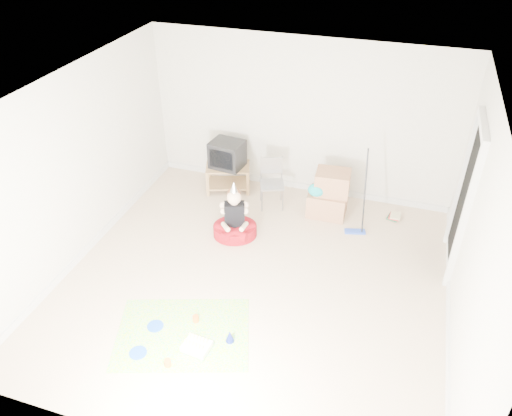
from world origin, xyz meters
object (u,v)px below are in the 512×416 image
(crt_tv, at_px, (227,154))
(cardboard_boxes, at_px, (329,194))
(folding_chair, at_px, (272,185))
(birthday_cake, at_px, (197,347))
(tv_stand, at_px, (228,176))
(seated_woman, at_px, (235,224))

(crt_tv, bearing_deg, cardboard_boxes, 0.75)
(folding_chair, bearing_deg, cardboard_boxes, 2.95)
(crt_tv, xyz_separation_m, folding_chair, (0.85, -0.26, -0.28))
(birthday_cake, bearing_deg, tv_stand, 104.43)
(folding_chair, distance_m, seated_woman, 1.01)
(crt_tv, height_order, birthday_cake, crt_tv)
(crt_tv, distance_m, birthday_cake, 3.56)
(crt_tv, height_order, folding_chair, crt_tv)
(birthday_cake, bearing_deg, seated_woman, 98.27)
(tv_stand, bearing_deg, cardboard_boxes, -6.86)
(tv_stand, bearing_deg, crt_tv, -63.43)
(tv_stand, distance_m, folding_chair, 0.90)
(seated_woman, height_order, birthday_cake, seated_woman)
(tv_stand, xyz_separation_m, seated_woman, (0.56, -1.20, -0.07))
(folding_chair, relative_size, cardboard_boxes, 1.09)
(cardboard_boxes, height_order, birthday_cake, cardboard_boxes)
(seated_woman, distance_m, birthday_cake, 2.22)
(crt_tv, distance_m, folding_chair, 0.93)
(crt_tv, bearing_deg, birthday_cake, -67.95)
(cardboard_boxes, relative_size, seated_woman, 0.81)
(crt_tv, bearing_deg, folding_chair, -9.33)
(seated_woman, bearing_deg, birthday_cake, -81.73)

